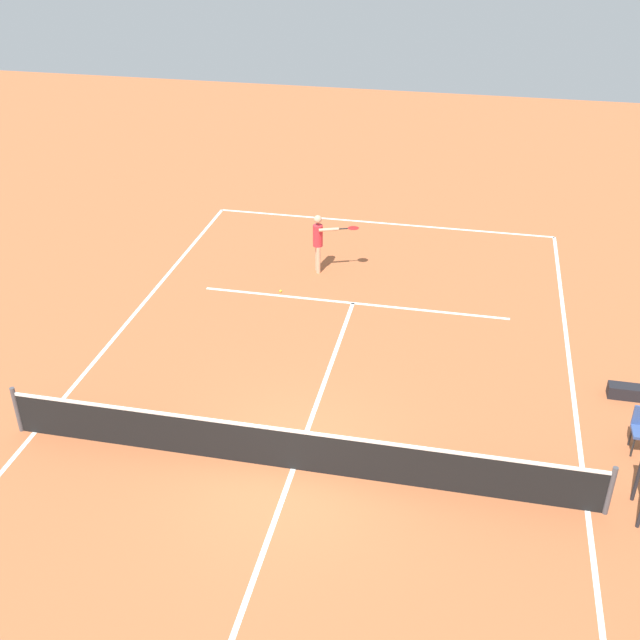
{
  "coord_description": "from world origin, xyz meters",
  "views": [
    {
      "loc": [
        -2.9,
        11.23,
        10.1
      ],
      "look_at": [
        0.4,
        -4.39,
        0.8
      ],
      "focal_mm": 43.62,
      "sensor_mm": 36.0,
      "label": 1
    }
  ],
  "objects": [
    {
      "name": "player_serving",
      "position": [
        1.27,
        -8.49,
        1.03
      ],
      "size": [
        1.32,
        0.58,
        1.73
      ],
      "rotation": [
        0.0,
        0.0,
        1.93
      ],
      "color": "#D8A884",
      "rests_on": "ground"
    },
    {
      "name": "tennis_net",
      "position": [
        0.0,
        0.0,
        0.5
      ],
      "size": [
        11.71,
        0.1,
        1.07
      ],
      "color": "#4C4C51",
      "rests_on": "ground"
    },
    {
      "name": "ground_plane",
      "position": [
        0.0,
        0.0,
        0.0
      ],
      "size": [
        60.0,
        60.0,
        0.0
      ],
      "primitive_type": "plane",
      "color": "#B76038"
    },
    {
      "name": "tennis_ball",
      "position": [
        2.06,
        -7.01,
        0.03
      ],
      "size": [
        0.07,
        0.07,
        0.07
      ],
      "primitive_type": "sphere",
      "color": "#CCE033",
      "rests_on": "ground"
    },
    {
      "name": "court_lines",
      "position": [
        0.0,
        0.0,
        0.0
      ],
      "size": [
        11.11,
        24.82,
        0.01
      ],
      "color": "white",
      "rests_on": "ground"
    },
    {
      "name": "equipment_bag",
      "position": [
        -6.6,
        -3.81,
        0.15
      ],
      "size": [
        0.76,
        0.32,
        0.3
      ],
      "primitive_type": "cube",
      "color": "black",
      "rests_on": "ground"
    }
  ]
}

